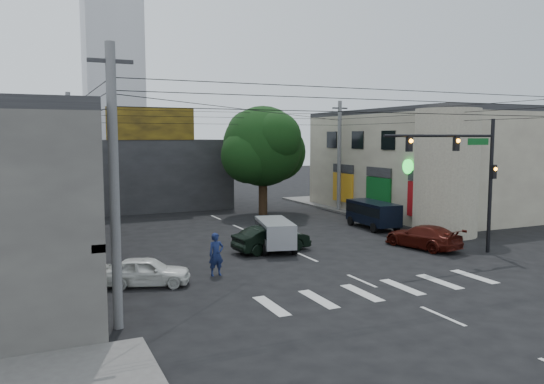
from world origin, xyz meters
TOP-DOWN VIEW (x-y plane):
  - ground at (0.00, 0.00)m, footprint 160.00×160.00m
  - sidewalk_far_right at (18.00, 18.00)m, footprint 16.00×16.00m
  - building_right at (18.00, 13.00)m, footprint 14.00×18.00m
  - corner_column at (11.00, 4.00)m, footprint 4.00×4.00m
  - building_far at (-4.00, 26.00)m, footprint 14.00×10.00m
  - billboard at (-4.00, 21.10)m, footprint 7.00×0.30m
  - tower_distant at (0.00, 70.00)m, footprint 9.00×9.00m
  - street_tree at (4.00, 17.00)m, footprint 6.40×6.40m
  - traffic_gantry at (7.82, -1.00)m, footprint 7.10×0.35m
  - utility_pole_near_left at (-10.50, -4.50)m, footprint 0.32×0.32m
  - utility_pole_far_left at (-10.50, 16.00)m, footprint 0.32×0.32m
  - utility_pole_far_right at (10.50, 16.00)m, footprint 0.32×0.32m
  - dark_sedan at (-1.10, 4.06)m, footprint 2.52×4.64m
  - white_compact at (-8.65, 0.15)m, footprint 3.70×4.51m
  - maroon_sedan at (7.01, 1.33)m, footprint 3.67×5.29m
  - silver_minivan at (-0.79, 4.32)m, footprint 4.57×3.33m
  - navy_van at (8.28, 7.92)m, footprint 4.79×2.36m
  - traffic_officer at (-5.47, 0.49)m, footprint 0.77×0.56m

SIDE VIEW (x-z plane):
  - ground at x=0.00m, z-range 0.00..0.00m
  - sidewalk_far_right at x=18.00m, z-range 0.00..0.15m
  - white_compact at x=-8.65m, z-range 0.00..1.23m
  - maroon_sedan at x=7.01m, z-range 0.00..1.32m
  - dark_sedan at x=-1.10m, z-range 0.00..1.41m
  - silver_minivan at x=-0.79m, z-range 0.00..1.66m
  - navy_van at x=8.28m, z-range 0.00..1.82m
  - traffic_officer at x=-5.47m, z-range 0.00..1.95m
  - building_far at x=-4.00m, z-range 0.00..6.00m
  - building_right at x=18.00m, z-range 0.00..8.00m
  - corner_column at x=11.00m, z-range 0.00..8.00m
  - utility_pole_near_left at x=-10.50m, z-range 0.00..9.20m
  - utility_pole_far_left at x=-10.50m, z-range 0.00..9.20m
  - utility_pole_far_right at x=10.50m, z-range 0.00..9.20m
  - traffic_gantry at x=7.82m, z-range 1.23..8.43m
  - street_tree at x=4.00m, z-range 1.12..9.82m
  - billboard at x=-4.00m, z-range 6.00..8.60m
  - tower_distant at x=0.00m, z-range 0.00..44.00m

